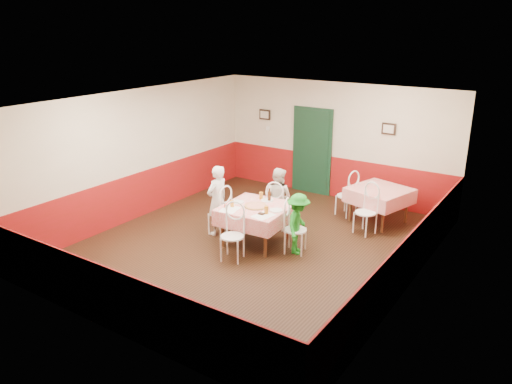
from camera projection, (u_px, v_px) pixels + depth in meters
The scene contains 39 objects.
floor at pixel (255, 245), 9.72m from camera, with size 7.00×7.00×0.00m, color black.
ceiling at pixel (255, 100), 8.81m from camera, with size 7.00×7.00×0.00m, color white.
back_wall at pixel (336, 141), 12.02m from camera, with size 6.00×0.10×2.80m, color beige.
front_wall at pixel (106, 241), 6.51m from camera, with size 6.00×0.10×2.80m, color beige.
left_wall at pixel (140, 154), 10.84m from camera, with size 0.10×7.00×2.80m, color beige.
right_wall at pixel (416, 207), 7.69m from camera, with size 0.10×7.00×2.80m, color beige.
wainscot_back at pixel (333, 177), 12.30m from camera, with size 6.00×0.03×1.00m, color maroon.
wainscot_front at pixel (113, 301), 6.81m from camera, with size 6.00×0.03×1.00m, color maroon.
wainscot_left at pixel (144, 193), 11.12m from camera, with size 0.03×7.00×1.00m, color maroon.
wainscot_right at pixel (409, 260), 7.99m from camera, with size 0.03×7.00×1.00m, color maroon.
door at pixel (312, 152), 12.41m from camera, with size 0.96×0.06×2.10m, color black.
picture_left at pixel (265, 115), 12.89m from camera, with size 0.32×0.03×0.26m, color black.
picture_right at pixel (389, 129), 11.15m from camera, with size 0.32×0.03×0.26m, color black.
thermostat at pixel (268, 128), 12.95m from camera, with size 0.10×0.03×0.10m, color white.
main_table at pixel (256, 225), 9.70m from camera, with size 1.22×1.22×0.77m, color red.
second_table at pixel (379, 205), 10.72m from camera, with size 1.12×1.12×0.77m, color red.
chair_left at pixel (220, 213), 10.08m from camera, with size 0.42×0.42×0.90m, color white, non-canonical shape.
chair_right at pixel (295, 230), 9.27m from camera, with size 0.42×0.42×0.90m, color white, non-canonical shape.
chair_far at pixel (277, 208), 10.37m from camera, with size 0.42×0.42×0.90m, color white, non-canonical shape.
chair_near at pixel (232, 237), 8.98m from camera, with size 0.42×0.42×0.90m, color white, non-canonical shape.
chair_second_a at pixel (346, 196), 11.09m from camera, with size 0.42×0.42×0.90m, color white, non-canonical shape.
chair_second_b at pixel (366, 213), 10.11m from camera, with size 0.42×0.42×0.90m, color white, non-canonical shape.
pizza at pixel (256, 206), 9.55m from camera, with size 0.42×0.42×0.03m, color #B74723.
plate_left at pixel (238, 202), 9.78m from camera, with size 0.25×0.25×0.01m, color white.
plate_right at pixel (276, 210), 9.36m from camera, with size 0.25×0.25×0.01m, color white.
plate_far at pixel (267, 200), 9.88m from camera, with size 0.25×0.25×0.01m, color white.
glass_a at pixel (232, 204), 9.53m from camera, with size 0.07×0.07×0.13m, color #BF7219.
glass_b at pixel (266, 210), 9.18m from camera, with size 0.08×0.08×0.14m, color #BF7219.
glass_c at pixel (261, 196), 9.95m from camera, with size 0.08×0.08×0.14m, color #BF7219.
beer_bottle at pixel (269, 195), 9.82m from camera, with size 0.06×0.06×0.24m, color #381C0A.
shaker_a at pixel (226, 207), 9.38m from camera, with size 0.04×0.04×0.09m, color silver.
shaker_b at pixel (227, 208), 9.38m from camera, with size 0.04×0.04×0.09m, color silver.
shaker_c at pixel (225, 206), 9.47m from camera, with size 0.04×0.04×0.09m, color #B23319.
menu_left at pixel (230, 209), 9.41m from camera, with size 0.30×0.40×0.00m, color white.
menu_right at pixel (263, 216), 9.10m from camera, with size 0.30×0.40×0.00m, color white.
wallet at pixel (261, 214), 9.17m from camera, with size 0.11×0.09×0.02m, color black.
diner_left at pixel (217, 200), 10.01m from camera, with size 0.52×0.34×1.44m, color gray.
diner_far at pixel (278, 198), 10.34m from camera, with size 0.63×0.49×1.30m, color gray.
diner_right at pixel (298, 224), 9.20m from camera, with size 0.75×0.43×1.16m, color gray.
Camera 1 is at (4.94, -7.36, 4.10)m, focal length 35.00 mm.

